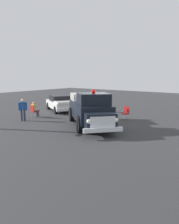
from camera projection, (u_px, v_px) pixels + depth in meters
ground_plane at (99, 125)px, 15.88m from camera, size 60.00×60.00×0.00m
vintage_fire_truck at (90, 109)px, 15.44m from camera, size 5.96×5.47×2.59m
classic_hot_rod at (60, 103)px, 21.89m from camera, size 4.71×3.75×1.46m
lawn_chair_near_truck at (34, 110)px, 18.61m from camera, size 0.56×0.54×1.02m
lawn_chair_by_car at (126, 112)px, 17.80m from camera, size 0.54×0.52×1.02m
lawn_chair_spare at (106, 106)px, 21.18m from camera, size 0.64×0.64×1.02m
spectator_seated at (35, 109)px, 18.69m from camera, size 0.43×0.57×1.29m
spectator_standing at (23, 108)px, 17.21m from camera, size 0.47×0.56×1.68m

